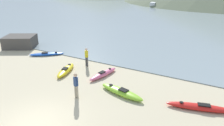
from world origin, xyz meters
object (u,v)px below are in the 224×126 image
(kayak_on_sand_1, at_px, (47,54))
(kayak_on_sand_4, at_px, (200,107))
(kayak_on_sand_2, at_px, (66,70))
(moored_boat_0, at_px, (153,4))
(person_near_foreground, at_px, (76,84))
(kayak_on_sand_3, at_px, (103,74))
(shoreline_rock, at_px, (20,42))
(kayak_on_sand_0, at_px, (121,92))
(person_near_waterline, at_px, (87,56))

(kayak_on_sand_1, relative_size, kayak_on_sand_4, 0.78)
(kayak_on_sand_2, height_order, moored_boat_0, moored_boat_0)
(person_near_foreground, bearing_deg, kayak_on_sand_2, 139.79)
(kayak_on_sand_1, xyz_separation_m, kayak_on_sand_2, (4.30, -2.24, 0.05))
(kayak_on_sand_3, distance_m, moored_boat_0, 47.81)
(kayak_on_sand_2, distance_m, moored_boat_0, 47.94)
(kayak_on_sand_3, bearing_deg, kayak_on_sand_2, -163.76)
(kayak_on_sand_4, bearing_deg, shoreline_rock, 170.03)
(kayak_on_sand_1, bearing_deg, kayak_on_sand_4, -10.56)
(kayak_on_sand_4, bearing_deg, kayak_on_sand_2, 177.75)
(moored_boat_0, height_order, shoreline_rock, moored_boat_0)
(kayak_on_sand_1, bearing_deg, shoreline_rock, 171.96)
(person_near_foreground, bearing_deg, kayak_on_sand_0, 38.88)
(kayak_on_sand_1, distance_m, shoreline_rock, 4.45)
(kayak_on_sand_3, bearing_deg, person_near_foreground, -84.47)
(kayak_on_sand_0, height_order, kayak_on_sand_1, kayak_on_sand_0)
(kayak_on_sand_2, xyz_separation_m, person_near_waterline, (0.66, 1.82, 0.72))
(person_near_waterline, bearing_deg, moored_boat_0, 103.24)
(kayak_on_sand_2, relative_size, person_near_waterline, 1.88)
(kayak_on_sand_0, height_order, kayak_on_sand_3, kayak_on_sand_0)
(kayak_on_sand_0, relative_size, person_near_foreground, 2.05)
(kayak_on_sand_1, xyz_separation_m, kayak_on_sand_3, (7.15, -1.41, 0.04))
(kayak_on_sand_0, bearing_deg, kayak_on_sand_1, 161.37)
(kayak_on_sand_2, height_order, kayak_on_sand_3, kayak_on_sand_2)
(kayak_on_sand_0, bearing_deg, kayak_on_sand_4, 7.77)
(person_near_foreground, height_order, moored_boat_0, person_near_foreground)
(kayak_on_sand_2, relative_size, shoreline_rock, 0.98)
(moored_boat_0, xyz_separation_m, shoreline_rock, (1.27, -44.03, -0.03))
(person_near_foreground, distance_m, person_near_waterline, 5.18)
(person_near_waterline, height_order, shoreline_rock, person_near_waterline)
(kayak_on_sand_3, distance_m, person_near_waterline, 2.51)
(kayak_on_sand_4, xyz_separation_m, shoreline_rock, (-18.47, 3.25, 0.45))
(kayak_on_sand_0, distance_m, shoreline_rock, 14.51)
(person_near_waterline, bearing_deg, kayak_on_sand_1, 175.12)
(kayak_on_sand_0, height_order, kayak_on_sand_4, kayak_on_sand_0)
(person_near_waterline, xyz_separation_m, shoreline_rock, (-9.33, 1.04, -0.29))
(kayak_on_sand_1, distance_m, kayak_on_sand_2, 4.85)
(kayak_on_sand_4, xyz_separation_m, moored_boat_0, (-19.74, 47.27, 0.48))
(kayak_on_sand_2, xyz_separation_m, kayak_on_sand_4, (9.79, -0.38, -0.02))
(kayak_on_sand_1, relative_size, shoreline_rock, 0.95)
(kayak_on_sand_0, height_order, kayak_on_sand_2, kayak_on_sand_0)
(kayak_on_sand_4, distance_m, person_near_waterline, 9.42)
(kayak_on_sand_4, bearing_deg, kayak_on_sand_3, 170.07)
(kayak_on_sand_2, height_order, person_near_waterline, person_near_waterline)
(person_near_foreground, bearing_deg, person_near_waterline, 119.29)
(shoreline_rock, bearing_deg, kayak_on_sand_2, -18.26)
(person_near_foreground, bearing_deg, shoreline_rock, 154.89)
(kayak_on_sand_2, xyz_separation_m, kayak_on_sand_3, (2.85, 0.83, -0.01))
(kayak_on_sand_2, distance_m, person_near_foreground, 4.25)
(kayak_on_sand_0, distance_m, kayak_on_sand_2, 5.40)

